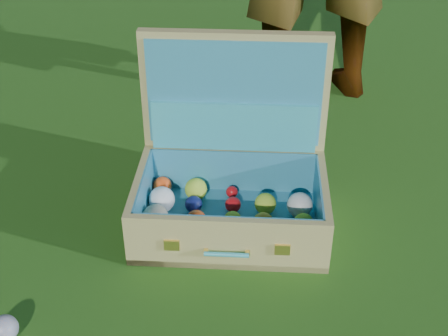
# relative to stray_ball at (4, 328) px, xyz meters

# --- Properties ---
(ground) EXTENTS (60.00, 60.00, 0.00)m
(ground) POSITION_rel_stray_ball_xyz_m (0.64, 0.20, -0.03)
(ground) COLOR #215114
(ground) RESTS_ON ground
(stray_ball) EXTENTS (0.06, 0.06, 0.06)m
(stray_ball) POSITION_rel_stray_ball_xyz_m (0.00, 0.00, 0.00)
(stray_ball) COLOR #4571B5
(stray_ball) RESTS_ON ground
(suitcase) EXTENTS (0.61, 0.52, 0.50)m
(suitcase) POSITION_rel_stray_ball_xyz_m (0.61, 0.31, 0.11)
(suitcase) COLOR tan
(suitcase) RESTS_ON ground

